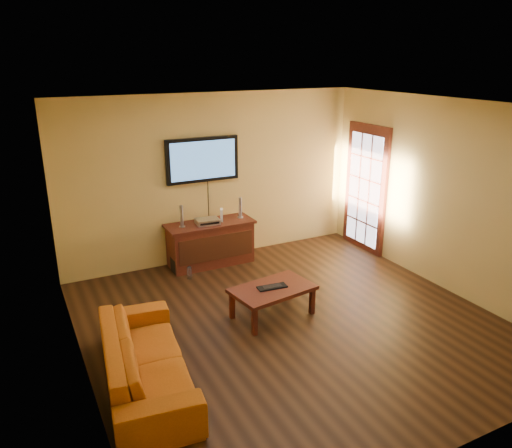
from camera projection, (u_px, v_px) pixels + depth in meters
ground_plane at (291, 322)px, 6.36m from camera, size 5.00×5.00×0.00m
room_walls at (269, 183)px, 6.35m from camera, size 5.00×5.00×5.00m
french_door at (365, 190)px, 8.51m from camera, size 0.07×1.02×2.22m
media_console at (211, 243)px, 8.04m from camera, size 1.41×0.54×0.70m
television at (203, 160)px, 7.81m from camera, size 1.19×0.08×0.70m
coffee_table at (273, 291)px, 6.42m from camera, size 1.12×0.77×0.41m
sofa at (145, 351)px, 5.05m from camera, size 0.83×2.08×0.79m
speaker_left at (182, 217)px, 7.68m from camera, size 0.10×0.10×0.35m
speaker_right at (240, 208)px, 8.12m from camera, size 0.09×0.09×0.35m
av_receiver at (207, 221)px, 7.87m from camera, size 0.38×0.29×0.08m
game_console at (222, 215)px, 7.99m from camera, size 0.09×0.15×0.20m
subwoofer at (180, 265)px, 7.82m from camera, size 0.23×0.23×0.23m
bottle at (189, 273)px, 7.57m from camera, size 0.07×0.07×0.21m
keyboard at (272, 287)px, 6.39m from camera, size 0.40×0.18×0.02m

